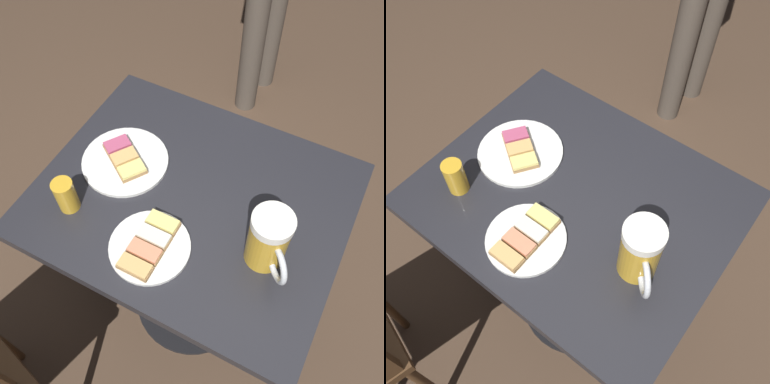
% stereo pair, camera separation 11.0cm
% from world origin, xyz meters
% --- Properties ---
extents(ground_plane, '(6.00, 6.00, 0.00)m').
position_xyz_m(ground_plane, '(0.00, 0.00, 0.00)').
color(ground_plane, '#4C3828').
extents(cafe_table, '(0.64, 0.79, 0.74)m').
position_xyz_m(cafe_table, '(0.00, 0.00, 0.57)').
color(cafe_table, black).
rests_on(cafe_table, ground_plane).
extents(plate_near, '(0.20, 0.20, 0.03)m').
position_xyz_m(plate_near, '(0.18, -0.02, 0.75)').
color(plate_near, white).
rests_on(plate_near, cafe_table).
extents(plate_far, '(0.24, 0.24, 0.03)m').
position_xyz_m(plate_far, '(-0.02, -0.21, 0.75)').
color(plate_far, white).
rests_on(plate_far, cafe_table).
extents(beer_mug, '(0.13, 0.12, 0.17)m').
position_xyz_m(beer_mug, '(0.07, 0.23, 0.83)').
color(beer_mug, gold).
rests_on(beer_mug, cafe_table).
extents(beer_glass_small, '(0.05, 0.05, 0.10)m').
position_xyz_m(beer_glass_small, '(0.17, -0.26, 0.79)').
color(beer_glass_small, gold).
rests_on(beer_glass_small, cafe_table).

